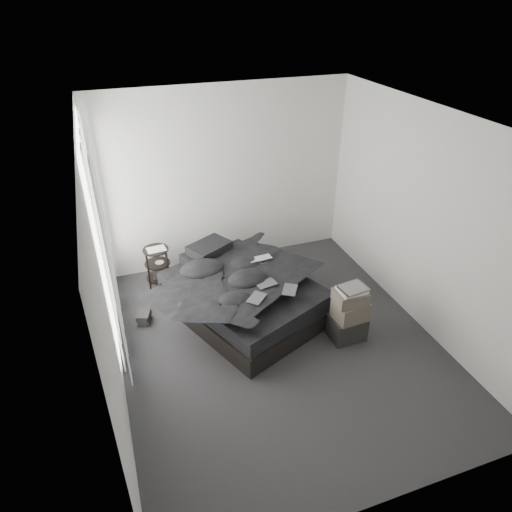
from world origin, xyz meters
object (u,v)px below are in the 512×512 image
object	(u,v)px
box_lower	(347,327)
laptop	(262,256)
bed	(244,304)
side_stand	(158,270)

from	to	relation	value
box_lower	laptop	bearing A→B (deg)	124.16
box_lower	bed	bearing A→B (deg)	139.38
side_stand	box_lower	size ratio (longest dim) A/B	1.58
laptop	box_lower	distance (m)	1.38
bed	side_stand	size ratio (longest dim) A/B	3.00
laptop	side_stand	bearing A→B (deg)	145.67
bed	laptop	world-z (taller)	laptop
laptop	side_stand	distance (m)	1.48
laptop	bed	bearing A→B (deg)	-154.50
bed	box_lower	distance (m)	1.34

